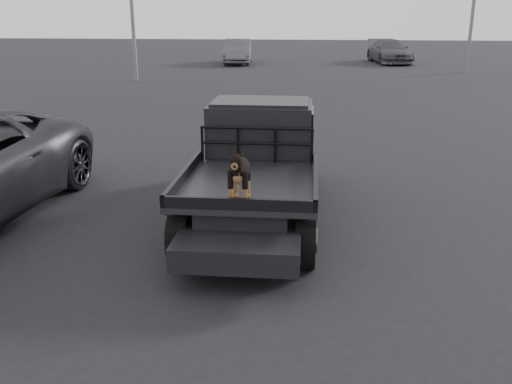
# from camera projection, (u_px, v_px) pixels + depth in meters

# --- Properties ---
(ground) EXTENTS (120.00, 120.00, 0.00)m
(ground) POSITION_uv_depth(u_px,v_px,m) (184.00, 276.00, 7.32)
(ground) COLOR black
(ground) RESTS_ON ground
(flatbed_ute) EXTENTS (2.00, 5.40, 0.92)m
(flatbed_ute) POSITION_uv_depth(u_px,v_px,m) (255.00, 193.00, 9.12)
(flatbed_ute) COLOR black
(flatbed_ute) RESTS_ON ground
(ute_cab) EXTENTS (1.72, 1.30, 0.88)m
(ute_cab) POSITION_uv_depth(u_px,v_px,m) (261.00, 126.00, 9.74)
(ute_cab) COLOR black
(ute_cab) RESTS_ON flatbed_ute
(headache_rack) EXTENTS (1.80, 0.08, 0.55)m
(headache_rack) POSITION_uv_depth(u_px,v_px,m) (257.00, 145.00, 9.08)
(headache_rack) COLOR black
(headache_rack) RESTS_ON flatbed_ute
(dog) EXTENTS (0.32, 0.60, 0.74)m
(dog) POSITION_uv_depth(u_px,v_px,m) (240.00, 174.00, 7.17)
(dog) COLOR black
(dog) RESTS_ON flatbed_ute
(distant_car_a) EXTENTS (1.96, 4.65, 1.49)m
(distant_car_a) POSITION_uv_depth(u_px,v_px,m) (238.00, 51.00, 35.61)
(distant_car_a) COLOR #4F4F54
(distant_car_a) RESTS_ON ground
(distant_car_b) EXTENTS (2.75, 5.22, 1.44)m
(distant_car_b) POSITION_uv_depth(u_px,v_px,m) (390.00, 51.00, 36.07)
(distant_car_b) COLOR #46474B
(distant_car_b) RESTS_ON ground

